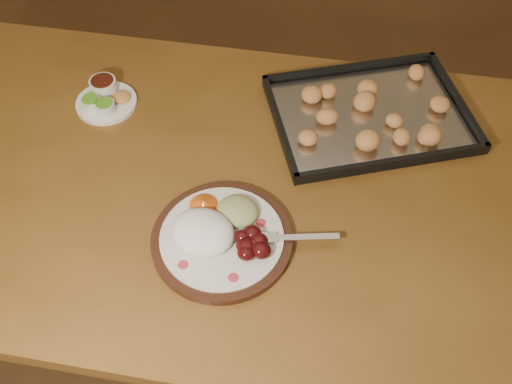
% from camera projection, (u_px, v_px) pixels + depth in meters
% --- Properties ---
extents(ground, '(4.00, 4.00, 0.00)m').
position_uv_depth(ground, '(238.00, 253.00, 2.01)').
color(ground, brown).
rests_on(ground, ground).
extents(dining_table, '(1.65, 1.18, 0.75)m').
position_uv_depth(dining_table, '(228.00, 207.00, 1.32)').
color(dining_table, brown).
rests_on(dining_table, ground).
extents(dinner_plate, '(0.36, 0.28, 0.07)m').
position_uv_depth(dinner_plate, '(220.00, 234.00, 1.13)').
color(dinner_plate, black).
rests_on(dinner_plate, dining_table).
extents(condiment_saucer, '(0.15, 0.15, 0.05)m').
position_uv_depth(condiment_saucer, '(105.00, 98.00, 1.38)').
color(condiment_saucer, white).
rests_on(condiment_saucer, dining_table).
extents(baking_tray, '(0.56, 0.53, 0.05)m').
position_uv_depth(baking_tray, '(370.00, 113.00, 1.35)').
color(baking_tray, black).
rests_on(baking_tray, dining_table).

